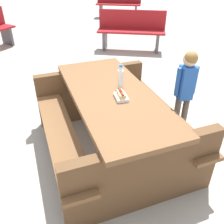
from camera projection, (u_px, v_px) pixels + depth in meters
ground_plane at (112, 150)px, 2.89m from camera, size 30.00×30.00×0.00m
picnic_table at (112, 118)px, 2.64m from camera, size 1.94×1.59×0.75m
soda_bottle at (121, 77)px, 2.51m from camera, size 0.06×0.06×0.25m
hotdog_tray at (121, 96)px, 2.37m from camera, size 0.18×0.11×0.08m
child_in_coat at (186, 83)px, 2.85m from camera, size 0.17×0.26×1.05m
park_bench_near at (131, 30)px, 5.62m from camera, size 0.93×1.54×0.85m
park_bench_far at (119, 3)px, 8.47m from camera, size 0.93×1.54×0.85m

